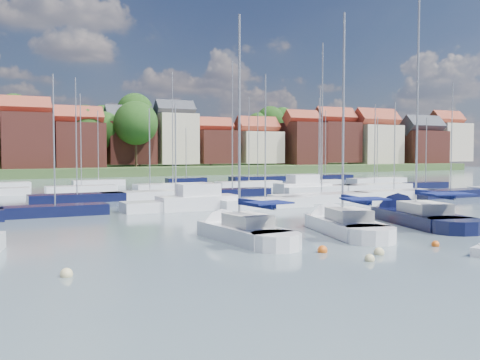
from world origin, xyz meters
TOP-DOWN VIEW (x-y plane):
  - ground at (0.00, 40.00)m, footprint 260.00×260.00m
  - sailboat_left at (-9.31, 4.61)m, footprint 3.45×10.26m
  - sailboat_centre at (-2.06, 4.38)m, footprint 5.38×11.16m
  - sailboat_navy at (5.31, 5.92)m, footprint 6.42×13.20m
  - buoy_a at (-19.53, -1.05)m, footprint 0.51×0.51m
  - buoy_b at (-6.64, -4.10)m, footprint 0.47×0.47m
  - buoy_c at (-7.31, -1.37)m, footprint 0.51×0.51m
  - buoy_d at (-0.95, -2.63)m, footprint 0.41×0.41m
  - buoy_e at (2.98, 7.27)m, footprint 0.46×0.46m
  - buoy_g at (4.69, 6.31)m, footprint 0.49×0.49m
  - buoy_h at (-5.18, -3.07)m, footprint 0.51×0.51m
  - marina_field at (1.91, 35.15)m, footprint 79.62×41.41m
  - far_shore_town at (2.23, 132.67)m, footprint 212.46×90.00m

SIDE VIEW (x-z plane):
  - ground at x=0.00m, z-range 0.00..0.00m
  - buoy_a at x=-19.53m, z-range -0.25..0.25m
  - buoy_b at x=-6.64m, z-range -0.23..0.23m
  - buoy_c at x=-7.31m, z-range -0.25..0.25m
  - buoy_d at x=-0.95m, z-range -0.21..0.21m
  - buoy_e at x=2.98m, z-range -0.23..0.23m
  - buoy_g at x=4.69m, z-range -0.24..0.24m
  - buoy_h at x=-5.18m, z-range -0.25..0.25m
  - sailboat_navy at x=5.31m, z-range -8.46..9.16m
  - sailboat_centre at x=-2.06m, z-range -6.99..7.71m
  - sailboat_left at x=-9.31m, z-range -6.52..7.25m
  - marina_field at x=1.91m, z-range -7.53..8.40m
  - far_shore_town at x=2.23m, z-range -6.53..15.74m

